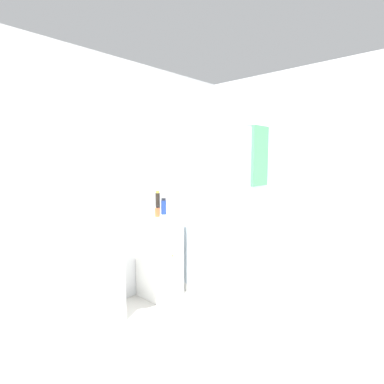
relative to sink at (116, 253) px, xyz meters
The scene contains 8 objects.
wall_back 0.70m from the sink, 67.42° to the left, with size 6.40×0.06×2.50m, color silver.
wall_right 2.37m from the sink, 36.44° to the right, with size 0.06×6.40×2.50m, color silver.
shower_enclosure 1.33m from the sink, 10.04° to the right, with size 0.92×0.95×1.88m.
vanity_cabinet 0.66m from the sink, ahead, with size 0.35×0.42×0.90m.
sink is the anchor object (origin of this frame).
soap_dispenser 0.62m from the sink, ahead, with size 0.05×0.05×0.12m.
shampoo_bottle_tall_black 0.76m from the sink, 13.09° to the left, with size 0.05×0.05×0.26m.
shampoo_bottle_blue 0.77m from the sink, ahead, with size 0.06×0.06×0.18m.
Camera 1 is at (-1.61, -0.95, 1.51)m, focal length 28.00 mm.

